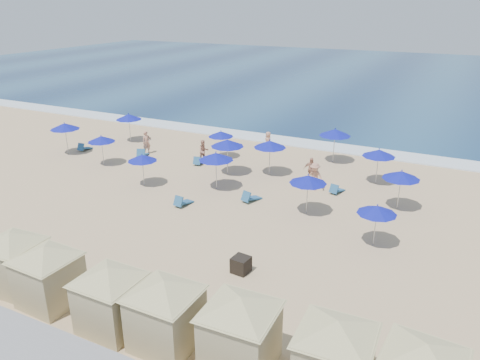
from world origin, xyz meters
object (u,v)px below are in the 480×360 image
object	(u,v)px
umbrella_11	(377,210)
beachgoer_3	(315,177)
umbrella_8	(308,179)
umbrella_9	(335,132)
umbrella_12	(379,153)
cabana_0	(13,253)
umbrella_10	(401,175)
cabana_1	(47,268)
cabana_2	(110,290)
umbrella_5	(227,143)
umbrella_6	(216,156)
umbrella_2	(129,117)
cabana_4	(240,323)
beachgoer_4	(268,141)
beachgoer_2	(311,170)
umbrella_0	(65,126)
umbrella_4	(221,134)
trash_bin	(241,265)
umbrella_1	(101,139)
cabana_5	(336,348)
umbrella_3	(142,158)
beachgoer_1	(204,151)
umbrella_7	(270,144)
beachgoer_0	(147,142)

from	to	relation	value
umbrella_11	beachgoer_3	size ratio (longest dim) A/B	1.22
umbrella_8	umbrella_9	bearing A→B (deg)	97.05
umbrella_11	umbrella_12	xyz separation A→B (m)	(-1.58, 8.45, 0.19)
cabana_0	umbrella_10	xyz separation A→B (m)	(12.90, 15.22, 0.47)
cabana_1	cabana_2	world-z (taller)	cabana_1
cabana_0	umbrella_5	size ratio (longest dim) A/B	1.74
cabana_2	umbrella_6	world-z (taller)	cabana_2
cabana_1	umbrella_2	size ratio (longest dim) A/B	1.82
cabana_4	beachgoer_4	xyz separation A→B (m)	(-8.49, 21.98, -0.90)
umbrella_8	beachgoer_2	distance (m)	5.24
cabana_0	umbrella_0	size ratio (longest dim) A/B	1.77
umbrella_2	umbrella_8	size ratio (longest dim) A/B	1.03
umbrella_6	umbrella_9	bearing A→B (deg)	58.44
umbrella_0	umbrella_4	bearing A→B (deg)	21.48
umbrella_2	umbrella_0	bearing A→B (deg)	-113.93
cabana_0	umbrella_11	distance (m)	16.22
cabana_1	umbrella_12	world-z (taller)	cabana_1
trash_bin	umbrella_1	distance (m)	17.64
umbrella_4	umbrella_0	bearing A→B (deg)	-158.52
umbrella_8	beachgoer_2	bearing A→B (deg)	106.07
umbrella_8	umbrella_9	world-z (taller)	umbrella_9
umbrella_1	umbrella_5	bearing A→B (deg)	14.37
umbrella_4	cabana_5	bearing A→B (deg)	-52.87
cabana_2	beachgoer_3	distance (m)	16.26
umbrella_6	cabana_5	bearing A→B (deg)	-48.82
cabana_5	umbrella_9	distance (m)	22.16
umbrella_3	umbrella_6	xyz separation A→B (m)	(4.51, 1.57, 0.29)
cabana_5	beachgoer_4	xyz separation A→B (m)	(-11.51, 21.72, -0.88)
cabana_5	beachgoer_3	distance (m)	16.47
umbrella_4	umbrella_12	size ratio (longest dim) A/B	0.90
beachgoer_4	umbrella_4	bearing A→B (deg)	-69.35
beachgoer_1	umbrella_7	bearing A→B (deg)	-55.85
trash_bin	umbrella_5	size ratio (longest dim) A/B	0.28
trash_bin	cabana_5	size ratio (longest dim) A/B	0.16
umbrella_4	cabana_1	bearing A→B (deg)	-81.70
cabana_0	beachgoer_4	world-z (taller)	cabana_0
umbrella_0	umbrella_1	world-z (taller)	umbrella_0
umbrella_0	umbrella_10	world-z (taller)	umbrella_0
umbrella_1	umbrella_9	xyz separation A→B (m)	(14.83, 8.04, 0.32)
umbrella_9	umbrella_2	bearing A→B (deg)	-172.22
cabana_4	umbrella_2	xyz separation A→B (m)	(-20.04, 19.25, 0.44)
cabana_5	umbrella_8	world-z (taller)	cabana_5
umbrella_7	umbrella_2	bearing A→B (deg)	170.90
trash_bin	cabana_0	bearing A→B (deg)	-140.42
cabana_2	umbrella_12	xyz separation A→B (m)	(5.69, 18.96, 0.50)
umbrella_5	umbrella_8	xyz separation A→B (m)	(6.98, -3.68, -0.17)
umbrella_10	beachgoer_1	world-z (taller)	umbrella_10
beachgoer_4	umbrella_0	bearing A→B (deg)	-92.63
umbrella_3	umbrella_12	world-z (taller)	umbrella_12
beachgoer_0	umbrella_11	bearing A→B (deg)	-81.18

